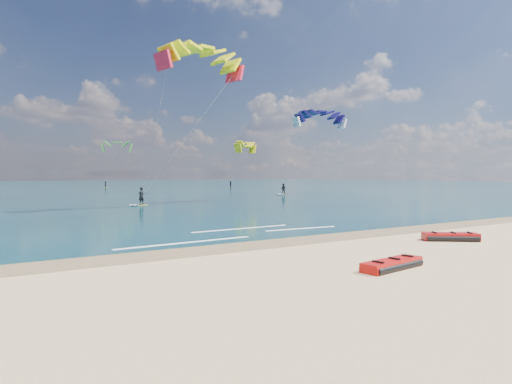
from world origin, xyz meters
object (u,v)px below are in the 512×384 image
at_px(packed_kite_mid, 450,241).
at_px(kitesurfer_main, 172,120).
at_px(packed_kite_left, 392,269).
at_px(kitesurfer_far, 302,147).

distance_m(packed_kite_mid, kitesurfer_main, 28.16).
bearing_deg(packed_kite_left, packed_kite_mid, 13.77).
bearing_deg(packed_kite_mid, packed_kite_left, -121.72).
xyz_separation_m(kitesurfer_main, kitesurfer_far, (24.53, 11.44, -1.19)).
height_order(packed_kite_left, kitesurfer_far, kitesurfer_far).
relative_size(packed_kite_mid, kitesurfer_main, 0.17).
bearing_deg(kitesurfer_main, packed_kite_left, -117.70).
relative_size(packed_kite_mid, kitesurfer_far, 0.20).
height_order(kitesurfer_main, kitesurfer_far, kitesurfer_main).
bearing_deg(kitesurfer_far, kitesurfer_main, -157.39).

